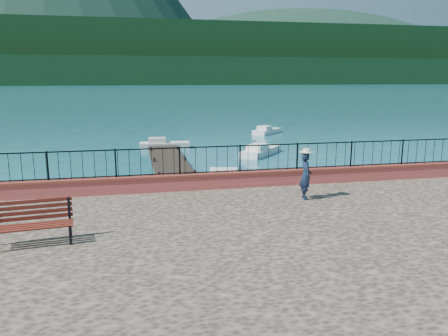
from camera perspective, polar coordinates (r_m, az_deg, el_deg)
name	(u,v)px	position (r m, az deg, el deg)	size (l,w,h in m)	color
ground	(280,256)	(13.20, 7.32, -11.35)	(2000.00, 2000.00, 0.00)	#19596B
parapet	(248,179)	(16.10, 3.13, -1.42)	(28.00, 0.46, 0.58)	#CD4A4B
railing	(248,158)	(15.94, 3.16, 1.26)	(27.00, 0.05, 0.95)	black
dock	(173,170)	(24.05, -6.70, -0.32)	(2.00, 16.00, 0.30)	#2D231C
far_forest	(135,71)	(311.47, -11.53, 12.28)	(900.00, 60.00, 18.00)	black
foothills	(133,56)	(371.82, -11.74, 14.17)	(900.00, 120.00, 44.00)	black
companion_hill	(297,81)	(613.82, 9.57, 11.17)	(448.00, 384.00, 180.00)	#142D23
park_bench	(32,232)	(11.55, -23.80, -7.69)	(1.96, 0.83, 1.06)	black
person	(306,176)	(14.60, 10.62, -1.00)	(0.57, 0.38, 1.57)	#101D32
hat	(307,150)	(14.44, 10.74, 2.27)	(0.44, 0.44, 0.12)	white
boat_1	(236,177)	(21.28, 1.53, -1.14)	(3.87, 1.30, 0.80)	silver
boat_2	(261,149)	(29.72, 4.85, 2.53)	(4.13, 1.30, 0.80)	white
boat_4	(165,143)	(32.64, -7.78, 3.30)	(3.64, 1.30, 0.80)	silver
boat_5	(267,129)	(40.81, 5.67, 5.04)	(3.40, 1.30, 0.80)	silver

